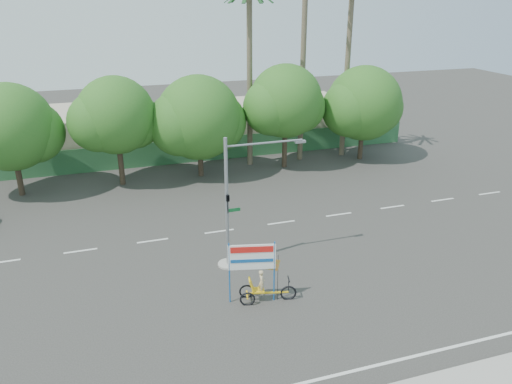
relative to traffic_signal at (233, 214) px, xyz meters
name	(u,v)px	position (x,y,z in m)	size (l,w,h in m)	color
ground	(301,297)	(2.20, -3.98, -2.92)	(120.00, 120.00, 0.00)	#33302D
fence	(204,150)	(2.20, 17.52, -1.92)	(38.00, 0.08, 2.00)	#336B3D
building_left	(79,134)	(-7.80, 22.02, -0.92)	(12.00, 8.00, 4.00)	#B9AD93
building_right	(275,121)	(10.20, 22.02, -1.12)	(14.00, 8.00, 3.60)	#B9AD93
tree_far_left	(9,130)	(-11.85, 14.02, 1.84)	(7.14, 6.00, 7.96)	#473828
tree_left	(115,118)	(-4.85, 14.02, 2.14)	(6.66, 5.60, 8.07)	#473828
tree_center	(198,120)	(1.14, 14.02, 1.55)	(7.62, 6.40, 7.85)	#473828
tree_right	(285,104)	(8.15, 14.02, 2.32)	(6.90, 5.80, 8.36)	#473828
tree_far_right	(363,106)	(15.15, 14.02, 1.73)	(7.38, 6.20, 7.94)	#473828
palm_tall	(304,33)	(10.20, 15.52, 7.55)	(3.73, 3.79, 17.45)	#70604C
palm_mid	(349,45)	(14.20, 15.52, 6.48)	(3.73, 3.79, 15.45)	#70604C
palm_short	(250,56)	(5.70, 15.52, 5.94)	(3.73, 3.79, 14.45)	#70604C
traffic_signal	(233,214)	(0.00, 0.00, 0.00)	(4.72, 1.10, 7.00)	gray
trike_billboard	(258,277)	(0.20, -3.61, -1.66)	(3.12, 1.14, 3.14)	black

